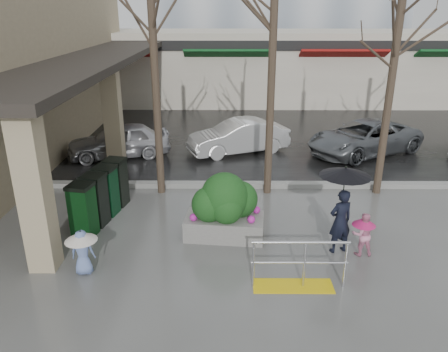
{
  "coord_description": "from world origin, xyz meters",
  "views": [
    {
      "loc": [
        -0.04,
        -8.56,
        5.19
      ],
      "look_at": [
        -0.09,
        1.57,
        1.3
      ],
      "focal_mm": 35.0,
      "sensor_mm": 36.0,
      "label": 1
    }
  ],
  "objects_px": {
    "child_pink": "(363,232)",
    "car_a": "(119,141)",
    "tree_midwest": "(274,7)",
    "woman": "(342,201)",
    "car_b": "(238,137)",
    "tree_west": "(152,13)",
    "car_c": "(364,138)",
    "child_blue": "(82,247)",
    "news_boxes": "(101,195)",
    "handrail": "(297,270)",
    "tree_mideast": "(399,22)",
    "planter": "(225,207)"
  },
  "relations": [
    {
      "from": "child_pink",
      "to": "car_a",
      "type": "distance_m",
      "value": 9.84
    },
    {
      "from": "tree_midwest",
      "to": "child_pink",
      "type": "relative_size",
      "value": 6.91
    },
    {
      "from": "woman",
      "to": "car_b",
      "type": "height_order",
      "value": "woman"
    },
    {
      "from": "tree_west",
      "to": "car_c",
      "type": "distance_m",
      "value": 9.27
    },
    {
      "from": "woman",
      "to": "car_c",
      "type": "xyz_separation_m",
      "value": [
        2.67,
        7.23,
        -0.63
      ]
    },
    {
      "from": "tree_midwest",
      "to": "car_c",
      "type": "height_order",
      "value": "tree_midwest"
    },
    {
      "from": "child_blue",
      "to": "car_b",
      "type": "height_order",
      "value": "car_b"
    },
    {
      "from": "woman",
      "to": "news_boxes",
      "type": "distance_m",
      "value": 6.06
    },
    {
      "from": "handrail",
      "to": "child_blue",
      "type": "relative_size",
      "value": 1.91
    },
    {
      "from": "woman",
      "to": "news_boxes",
      "type": "height_order",
      "value": "woman"
    },
    {
      "from": "car_b",
      "to": "car_a",
      "type": "bearing_deg",
      "value": -104.81
    },
    {
      "from": "tree_mideast",
      "to": "news_boxes",
      "type": "relative_size",
      "value": 2.64
    },
    {
      "from": "car_a",
      "to": "car_b",
      "type": "height_order",
      "value": "same"
    },
    {
      "from": "woman",
      "to": "child_blue",
      "type": "bearing_deg",
      "value": -10.35
    },
    {
      "from": "planter",
      "to": "tree_mideast",
      "type": "bearing_deg",
      "value": 30.86
    },
    {
      "from": "child_blue",
      "to": "car_b",
      "type": "distance_m",
      "value": 8.92
    },
    {
      "from": "handrail",
      "to": "news_boxes",
      "type": "height_order",
      "value": "news_boxes"
    },
    {
      "from": "news_boxes",
      "to": "planter",
      "type": "bearing_deg",
      "value": -4.76
    },
    {
      "from": "tree_mideast",
      "to": "planter",
      "type": "height_order",
      "value": "tree_mideast"
    },
    {
      "from": "handrail",
      "to": "car_a",
      "type": "xyz_separation_m",
      "value": [
        -5.38,
        8.15,
        0.25
      ]
    },
    {
      "from": "child_blue",
      "to": "car_c",
      "type": "bearing_deg",
      "value": -138.38
    },
    {
      "from": "child_pink",
      "to": "child_blue",
      "type": "relative_size",
      "value": 1.02
    },
    {
      "from": "handrail",
      "to": "child_blue",
      "type": "xyz_separation_m",
      "value": [
        -4.36,
        0.46,
        0.24
      ]
    },
    {
      "from": "car_a",
      "to": "car_c",
      "type": "bearing_deg",
      "value": 75.96
    },
    {
      "from": "tree_mideast",
      "to": "car_c",
      "type": "xyz_separation_m",
      "value": [
        0.68,
        3.8,
        -4.23
      ]
    },
    {
      "from": "tree_mideast",
      "to": "car_b",
      "type": "bearing_deg",
      "value": 136.29
    },
    {
      "from": "child_blue",
      "to": "car_a",
      "type": "distance_m",
      "value": 7.76
    },
    {
      "from": "tree_west",
      "to": "car_c",
      "type": "xyz_separation_m",
      "value": [
        7.18,
        3.8,
        -4.45
      ]
    },
    {
      "from": "tree_west",
      "to": "child_blue",
      "type": "xyz_separation_m",
      "value": [
        -1.0,
        -4.34,
        -4.46
      ]
    },
    {
      "from": "handrail",
      "to": "news_boxes",
      "type": "bearing_deg",
      "value": 147.17
    },
    {
      "from": "tree_west",
      "to": "child_pink",
      "type": "relative_size",
      "value": 6.71
    },
    {
      "from": "child_blue",
      "to": "tree_mideast",
      "type": "bearing_deg",
      "value": -153.18
    },
    {
      "from": "handrail",
      "to": "child_pink",
      "type": "distance_m",
      "value": 2.07
    },
    {
      "from": "tree_mideast",
      "to": "child_pink",
      "type": "relative_size",
      "value": 6.42
    },
    {
      "from": "tree_west",
      "to": "news_boxes",
      "type": "height_order",
      "value": "tree_west"
    },
    {
      "from": "tree_west",
      "to": "child_blue",
      "type": "height_order",
      "value": "tree_west"
    },
    {
      "from": "woman",
      "to": "car_a",
      "type": "distance_m",
      "value": 9.43
    },
    {
      "from": "tree_mideast",
      "to": "planter",
      "type": "distance_m",
      "value": 6.71
    },
    {
      "from": "tree_west",
      "to": "child_pink",
      "type": "bearing_deg",
      "value": -35.42
    },
    {
      "from": "woman",
      "to": "child_blue",
      "type": "xyz_separation_m",
      "value": [
        -5.51,
        -0.91,
        -0.64
      ]
    },
    {
      "from": "handrail",
      "to": "news_boxes",
      "type": "distance_m",
      "value": 5.55
    },
    {
      "from": "tree_mideast",
      "to": "child_blue",
      "type": "bearing_deg",
      "value": -149.94
    },
    {
      "from": "handrail",
      "to": "child_blue",
      "type": "distance_m",
      "value": 4.39
    },
    {
      "from": "tree_mideast",
      "to": "car_a",
      "type": "distance_m",
      "value": 10.08
    },
    {
      "from": "tree_mideast",
      "to": "news_boxes",
      "type": "distance_m",
      "value": 9.03
    },
    {
      "from": "planter",
      "to": "car_c",
      "type": "height_order",
      "value": "planter"
    },
    {
      "from": "tree_mideast",
      "to": "child_blue",
      "type": "relative_size",
      "value": 6.54
    },
    {
      "from": "tree_west",
      "to": "car_b",
      "type": "height_order",
      "value": "tree_west"
    },
    {
      "from": "tree_west",
      "to": "planter",
      "type": "height_order",
      "value": "tree_west"
    },
    {
      "from": "tree_mideast",
      "to": "handrail",
      "type": "bearing_deg",
      "value": -123.19
    }
  ]
}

